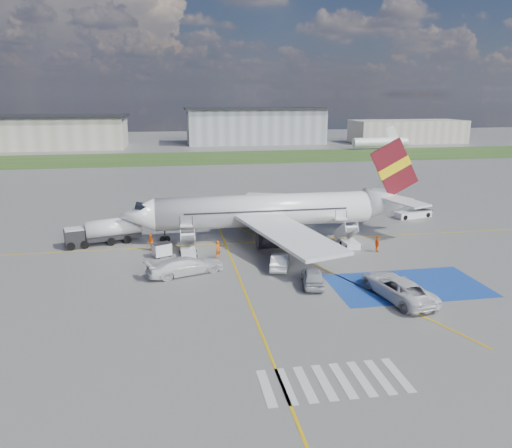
# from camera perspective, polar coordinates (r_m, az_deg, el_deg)

# --- Properties ---
(ground) EXTENTS (400.00, 400.00, 0.00)m
(ground) POSITION_cam_1_polar(r_m,az_deg,el_deg) (48.39, 4.07, -6.06)
(ground) COLOR #60605E
(ground) RESTS_ON ground
(grass_strip) EXTENTS (400.00, 30.00, 0.01)m
(grass_strip) POSITION_cam_1_polar(r_m,az_deg,el_deg) (140.38, -5.37, 7.55)
(grass_strip) COLOR #2D4C1E
(grass_strip) RESTS_ON ground
(taxiway_line_main) EXTENTS (120.00, 0.20, 0.01)m
(taxiway_line_main) POSITION_cam_1_polar(r_m,az_deg,el_deg) (59.49, 1.29, -2.05)
(taxiway_line_main) COLOR gold
(taxiway_line_main) RESTS_ON ground
(taxiway_line_cross) EXTENTS (0.20, 60.00, 0.01)m
(taxiway_line_cross) POSITION_cam_1_polar(r_m,az_deg,el_deg) (38.43, 0.34, -11.72)
(taxiway_line_cross) COLOR gold
(taxiway_line_cross) RESTS_ON ground
(taxiway_line_diag) EXTENTS (20.71, 56.45, 0.01)m
(taxiway_line_diag) POSITION_cam_1_polar(r_m,az_deg,el_deg) (59.49, 1.29, -2.05)
(taxiway_line_diag) COLOR gold
(taxiway_line_diag) RESTS_ON ground
(staging_box) EXTENTS (14.00, 8.00, 0.01)m
(staging_box) POSITION_cam_1_polar(r_m,az_deg,el_deg) (48.27, 16.93, -6.74)
(staging_box) COLOR #193F97
(staging_box) RESTS_ON ground
(crosswalk) EXTENTS (9.00, 4.00, 0.01)m
(crosswalk) POSITION_cam_1_polar(r_m,az_deg,el_deg) (32.38, 8.86, -17.34)
(crosswalk) COLOR silver
(crosswalk) RESTS_ON ground
(terminal_west) EXTENTS (60.00, 22.00, 10.00)m
(terminal_west) POSITION_cam_1_polar(r_m,az_deg,el_deg) (179.73, -24.40, 9.47)
(terminal_west) COLOR #A29B8B
(terminal_west) RESTS_ON ground
(terminal_centre) EXTENTS (48.00, 18.00, 12.00)m
(terminal_centre) POSITION_cam_1_polar(r_m,az_deg,el_deg) (181.92, -0.08, 11.11)
(terminal_centre) COLOR gray
(terminal_centre) RESTS_ON ground
(terminal_east) EXTENTS (40.00, 16.00, 8.00)m
(terminal_east) POSITION_cam_1_polar(r_m,az_deg,el_deg) (192.73, 16.89, 10.09)
(terminal_east) COLOR #A29B8B
(terminal_east) RESTS_ON ground
(airliner) EXTENTS (36.81, 32.95, 11.92)m
(airliner) POSITION_cam_1_polar(r_m,az_deg,el_deg) (60.81, 2.34, 1.61)
(airliner) COLOR white
(airliner) RESTS_ON ground
(airstairs_fwd) EXTENTS (1.90, 5.20, 3.60)m
(airstairs_fwd) POSITION_cam_1_polar(r_m,az_deg,el_deg) (55.12, -7.77, -2.88)
(airstairs_fwd) COLOR white
(airstairs_fwd) RESTS_ON ground
(airstairs_aft) EXTENTS (1.90, 5.20, 3.60)m
(airstairs_aft) POSITION_cam_1_polar(r_m,az_deg,el_deg) (58.67, 10.59, -1.91)
(airstairs_aft) COLOR white
(airstairs_aft) RESTS_ON ground
(fuel_tanker) EXTENTS (8.84, 4.50, 2.92)m
(fuel_tanker) POSITION_cam_1_polar(r_m,az_deg,el_deg) (61.10, -16.99, -1.06)
(fuel_tanker) COLOR black
(fuel_tanker) RESTS_ON ground
(gpu_cart) EXTENTS (2.16, 1.81, 1.55)m
(gpu_cart) POSITION_cam_1_polar(r_m,az_deg,el_deg) (54.92, -10.68, -2.98)
(gpu_cart) COLOR white
(gpu_cart) RESTS_ON ground
(belt_loader) EXTENTS (6.06, 3.25, 1.75)m
(belt_loader) POSITION_cam_1_polar(r_m,az_deg,el_deg) (74.76, 17.50, 1.07)
(belt_loader) COLOR white
(belt_loader) RESTS_ON ground
(car_silver_a) EXTENTS (2.86, 5.12, 1.65)m
(car_silver_a) POSITION_cam_1_polar(r_m,az_deg,el_deg) (46.23, 6.51, -6.04)
(car_silver_a) COLOR #A6A8AD
(car_silver_a) RESTS_ON ground
(car_silver_b) EXTENTS (2.95, 5.02, 1.56)m
(car_silver_b) POSITION_cam_1_polar(r_m,az_deg,el_deg) (50.36, 2.75, -4.26)
(car_silver_b) COLOR silver
(car_silver_b) RESTS_ON ground
(van_white_a) EXTENTS (3.96, 6.91, 2.45)m
(van_white_a) POSITION_cam_1_polar(r_m,az_deg,el_deg) (44.90, 15.90, -6.61)
(van_white_a) COLOR silver
(van_white_a) RESTS_ON ground
(van_white_b) EXTENTS (6.26, 4.09, 2.27)m
(van_white_b) POSITION_cam_1_polar(r_m,az_deg,el_deg) (49.18, -8.06, -4.42)
(van_white_b) COLOR silver
(van_white_b) RESTS_ON ground
(crew_fwd) EXTENTS (0.82, 0.80, 1.89)m
(crew_fwd) POSITION_cam_1_polar(r_m,az_deg,el_deg) (53.66, -4.35, -2.90)
(crew_fwd) COLOR #E1580B
(crew_fwd) RESTS_ON ground
(crew_nose) EXTENTS (0.84, 1.00, 1.85)m
(crew_nose) POSITION_cam_1_polar(r_m,az_deg,el_deg) (57.27, -11.99, -2.08)
(crew_nose) COLOR #FF630D
(crew_nose) RESTS_ON ground
(crew_aft) EXTENTS (0.51, 1.10, 1.84)m
(crew_aft) POSITION_cam_1_polar(r_m,az_deg,el_deg) (57.09, 13.68, -2.23)
(crew_aft) COLOR orange
(crew_aft) RESTS_ON ground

